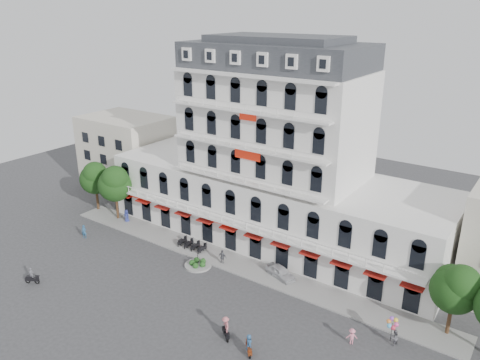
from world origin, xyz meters
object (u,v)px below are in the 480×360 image
Objects in this scene: balloon_vendor at (394,332)px; rider_center at (226,327)px; rider_west at (32,277)px; parked_car at (280,272)px; rider_east at (249,345)px.

rider_center is at bearing -147.56° from balloon_vendor.
rider_west is 23.59m from rider_center.
rider_west is 0.81× the size of balloon_vendor.
rider_west is at bearing -159.79° from balloon_vendor.
balloon_vendor reaches higher than rider_west.
parked_car is 13.09m from rider_east.
parked_car is at bearing 8.91° from rider_west.
rider_east is 0.89× the size of rider_center.
rider_center reaches higher than parked_car.
parked_car is 1.73× the size of rider_center.
balloon_vendor is (9.91, 8.71, 0.28)m from rider_east.
rider_east is 0.84× the size of balloon_vendor.
rider_west reaches higher than parked_car.
rider_east reaches higher than parked_car.
rider_east is (25.98, 4.51, 0.15)m from rider_west.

